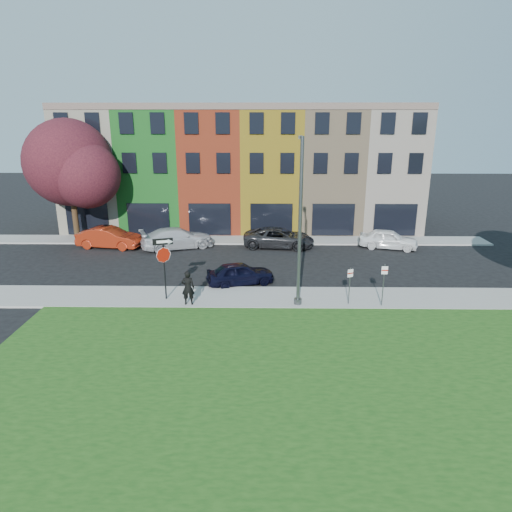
{
  "coord_description": "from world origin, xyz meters",
  "views": [
    {
      "loc": [
        -0.7,
        -20.07,
        9.53
      ],
      "look_at": [
        -1.06,
        4.0,
        2.12
      ],
      "focal_mm": 32.0,
      "sensor_mm": 36.0,
      "label": 1
    }
  ],
  "objects_px": {
    "man": "(188,288)",
    "sedan_near": "(240,273)",
    "stop_sign": "(164,256)",
    "street_lamp": "(300,223)"
  },
  "relations": [
    {
      "from": "man",
      "to": "sedan_near",
      "type": "distance_m",
      "value": 4.19
    },
    {
      "from": "stop_sign",
      "to": "sedan_near",
      "type": "distance_m",
      "value": 5.01
    },
    {
      "from": "stop_sign",
      "to": "street_lamp",
      "type": "distance_m",
      "value": 7.29
    },
    {
      "from": "stop_sign",
      "to": "man",
      "type": "xyz_separation_m",
      "value": [
        1.32,
        -0.71,
        -1.47
      ]
    },
    {
      "from": "street_lamp",
      "to": "man",
      "type": "bearing_deg",
      "value": -174.24
    },
    {
      "from": "stop_sign",
      "to": "street_lamp",
      "type": "bearing_deg",
      "value": -20.08
    },
    {
      "from": "stop_sign",
      "to": "sedan_near",
      "type": "relative_size",
      "value": 0.8
    },
    {
      "from": "sedan_near",
      "to": "man",
      "type": "bearing_deg",
      "value": 125.56
    },
    {
      "from": "sedan_near",
      "to": "street_lamp",
      "type": "xyz_separation_m",
      "value": [
        3.18,
        -2.98,
        3.74
      ]
    },
    {
      "from": "man",
      "to": "street_lamp",
      "type": "height_order",
      "value": "street_lamp"
    }
  ]
}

